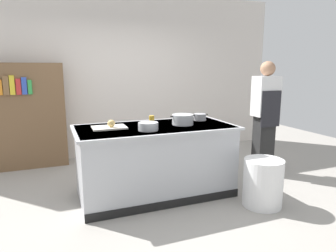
% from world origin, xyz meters
% --- Properties ---
extents(ground_plane, '(10.00, 10.00, 0.00)m').
position_xyz_m(ground_plane, '(0.00, 0.00, 0.00)').
color(ground_plane, '#9E9991').
extents(back_wall, '(6.40, 0.12, 3.00)m').
position_xyz_m(back_wall, '(0.00, 2.10, 1.50)').
color(back_wall, silver).
rests_on(back_wall, ground_plane).
extents(counter_island, '(1.98, 0.98, 0.90)m').
position_xyz_m(counter_island, '(0.00, -0.00, 0.47)').
color(counter_island, '#B7BABF').
rests_on(counter_island, ground_plane).
extents(cutting_board, '(0.40, 0.28, 0.02)m').
position_xyz_m(cutting_board, '(-0.56, 0.08, 0.91)').
color(cutting_board, silver).
rests_on(cutting_board, counter_island).
extents(onion, '(0.09, 0.09, 0.09)m').
position_xyz_m(onion, '(-0.54, 0.04, 0.97)').
color(onion, tan).
rests_on(onion, cutting_board).
extents(stock_pot, '(0.34, 0.27, 0.13)m').
position_xyz_m(stock_pot, '(0.37, -0.02, 0.97)').
color(stock_pot, '#B7BABF').
rests_on(stock_pot, counter_island).
extents(sauce_pan, '(0.24, 0.17, 0.09)m').
position_xyz_m(sauce_pan, '(0.72, 0.19, 0.95)').
color(sauce_pan, '#99999E').
rests_on(sauce_pan, counter_island).
extents(mixing_bowl, '(0.24, 0.24, 0.10)m').
position_xyz_m(mixing_bowl, '(-0.16, -0.21, 0.95)').
color(mixing_bowl, '#B7BABF').
rests_on(mixing_bowl, counter_island).
extents(juice_cup, '(0.07, 0.07, 0.10)m').
position_xyz_m(juice_cup, '(0.03, 0.23, 0.95)').
color(juice_cup, yellow).
rests_on(juice_cup, counter_island).
extents(trash_bin, '(0.46, 0.46, 0.57)m').
position_xyz_m(trash_bin, '(1.07, -0.77, 0.28)').
color(trash_bin, white).
rests_on(trash_bin, ground_plane).
extents(person_chef, '(0.38, 0.25, 1.72)m').
position_xyz_m(person_chef, '(1.84, 0.18, 0.91)').
color(person_chef, '#262626').
rests_on(person_chef, ground_plane).
extents(bookshelf, '(1.10, 0.31, 1.70)m').
position_xyz_m(bookshelf, '(-1.53, 1.80, 0.85)').
color(bookshelf, brown).
rests_on(bookshelf, ground_plane).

